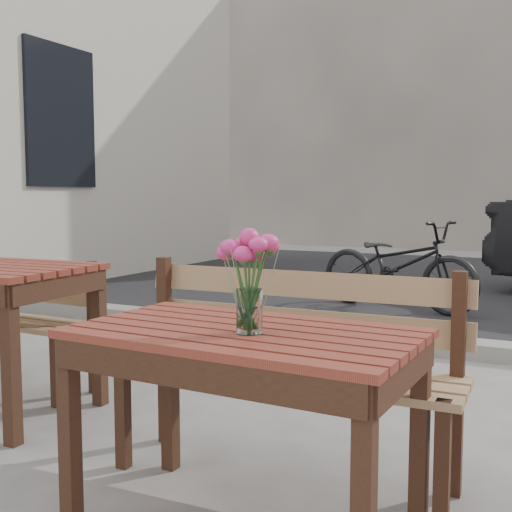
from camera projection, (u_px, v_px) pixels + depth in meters
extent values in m
cube|color=black|center=(61.00, 116.00, 8.19)|extent=(0.06, 1.20, 1.80)
cube|color=black|center=(490.00, 286.00, 8.42)|extent=(30.00, 8.00, 0.00)
cube|color=gray|center=(427.00, 345.00, 4.85)|extent=(30.00, 0.25, 0.12)
cube|color=slate|center=(400.00, 80.00, 15.62)|extent=(8.00, 3.00, 8.00)
cube|color=maroon|center=(244.00, 333.00, 2.21)|extent=(1.20, 0.73, 0.03)
cube|color=black|center=(70.00, 435.00, 2.24)|extent=(0.06, 0.06, 0.69)
cube|color=black|center=(364.00, 506.00, 1.73)|extent=(0.06, 0.06, 0.69)
cube|color=black|center=(170.00, 390.00, 2.75)|extent=(0.06, 0.06, 0.69)
cube|color=black|center=(420.00, 435.00, 2.24)|extent=(0.06, 0.06, 0.69)
cube|color=#A17C53|center=(280.00, 371.00, 2.62)|extent=(1.48, 0.44, 0.03)
cube|color=#A17C53|center=(300.00, 303.00, 2.79)|extent=(1.47, 0.07, 0.40)
cube|color=black|center=(121.00, 414.00, 2.77)|extent=(0.05, 0.05, 0.48)
cube|color=black|center=(442.00, 470.00, 2.20)|extent=(0.05, 0.05, 0.48)
cube|color=black|center=(164.00, 351.00, 3.05)|extent=(0.05, 0.05, 0.89)
cube|color=black|center=(457.00, 386.00, 2.49)|extent=(0.05, 0.05, 0.89)
cylinder|color=white|center=(249.00, 311.00, 2.13)|extent=(0.09, 0.09, 0.15)
cylinder|color=#2D6126|center=(249.00, 289.00, 2.13)|extent=(0.05, 0.05, 0.30)
cube|color=black|center=(11.00, 365.00, 3.01)|extent=(0.07, 0.07, 0.77)
cube|color=black|center=(99.00, 337.00, 3.60)|extent=(0.07, 0.07, 0.77)
cube|color=#A17C53|center=(1.00, 320.00, 3.97)|extent=(1.32, 0.40, 0.03)
cube|color=#A17C53|center=(25.00, 281.00, 4.12)|extent=(1.31, 0.08, 0.36)
cube|color=black|center=(55.00, 370.00, 3.57)|extent=(0.05, 0.05, 0.43)
cube|color=black|center=(92.00, 328.00, 3.82)|extent=(0.05, 0.05, 0.80)
imported|color=black|center=(397.00, 265.00, 6.66)|extent=(1.88, 1.06, 0.94)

